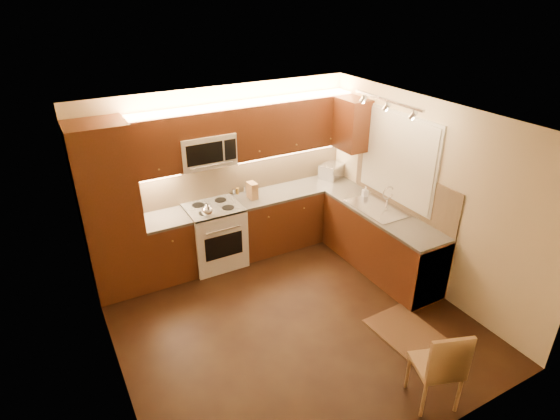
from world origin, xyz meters
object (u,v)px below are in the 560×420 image
microwave (205,149)px  toaster_oven (332,171)px  kettle (207,209)px  stove (215,235)px  sink (377,204)px  soap_bottle (365,192)px  dining_chair (436,364)px  knife_block (252,190)px

microwave → toaster_oven: microwave is taller
toaster_oven → kettle: bearing=164.7°
stove → microwave: microwave is taller
stove → microwave: size_ratio=1.21×
sink → kettle: bearing=157.4°
kettle → toaster_oven: (2.25, 0.34, 0.00)m
stove → soap_bottle: 2.28m
microwave → toaster_oven: bearing=-0.4°
stove → dining_chair: 3.49m
stove → soap_bottle: bearing=-19.5°
microwave → kettle: (-0.16, -0.36, -0.71)m
stove → soap_bottle: size_ratio=5.43×
sink → toaster_oven: (0.09, 1.24, 0.04)m
sink → toaster_oven: size_ratio=2.27×
knife_block → microwave: bearing=168.0°
microwave → knife_block: (0.63, -0.10, -0.70)m
stove → sink: bearing=-29.4°
dining_chair → microwave: bearing=124.4°
stove → knife_block: knife_block is taller
stove → sink: (2.00, -1.12, 0.52)m
knife_block → dining_chair: bearing=-87.6°
stove → knife_block: 0.84m
soap_bottle → sink: bearing=-91.7°
sink → knife_block: 1.79m
microwave → kettle: bearing=-114.2°
kettle → dining_chair: bearing=-67.0°
microwave → toaster_oven: 2.21m
soap_bottle → stove: bearing=171.8°
sink → soap_bottle: (0.09, 0.38, 0.01)m
kettle → dining_chair: kettle is taller
microwave → kettle: 0.81m
sink → dining_chair: 2.53m
soap_bottle → dining_chair: 2.91m
kettle → knife_block: 0.83m
toaster_oven → dining_chair: bearing=-132.5°
stove → knife_block: size_ratio=3.83×
stove → kettle: size_ratio=4.91×
microwave → toaster_oven: (2.09, -0.02, -0.71)m
microwave → knife_block: microwave is taller
sink → microwave: bearing=147.8°
stove → toaster_oven: toaster_oven is taller
microwave → dining_chair: size_ratio=0.81×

